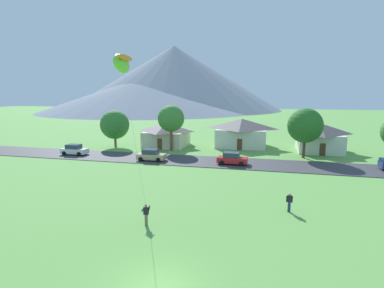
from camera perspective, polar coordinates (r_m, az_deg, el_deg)
The scene contains 14 objects.
road_strip at distance 44.50m, azimuth 7.11°, elevation -3.49°, with size 160.00×7.48×0.08m, color #38383D.
mountain_west_ridge at distance 177.48m, azimuth -7.96°, elevation 9.37°, with size 120.31×120.31×20.63m, color slate.
mountain_central_ridge at distance 198.18m, azimuth -3.32°, elevation 12.20°, with size 133.44×133.44×39.82m, color slate.
house_leftmost at distance 57.19m, azimuth 22.70°, elevation 1.25°, with size 7.68×8.59×4.92m.
house_left_center at distance 58.35m, azimuth -4.77°, elevation 1.87°, with size 7.97×8.44×4.48m.
house_right_center at distance 58.32m, azimuth 9.26°, elevation 2.19°, with size 9.76×7.94×5.29m.
tree_near_left at distance 49.96m, azimuth 20.41°, elevation 3.24°, with size 5.34×5.34×7.75m.
tree_left_of_center at distance 53.31m, azimuth -3.95°, elevation 4.75°, with size 4.66×4.66×7.99m.
tree_center at distance 58.57m, azimuth -14.24°, elevation 3.51°, with size 5.36×5.36×6.90m.
parked_car_red_west_end at distance 43.31m, azimuth 7.52°, elevation -2.73°, with size 4.27×2.21×1.68m.
parked_car_white_mid_west at distance 53.30m, azimuth -21.13°, elevation -1.02°, with size 4.25×2.17×1.68m.
parked_car_tan_mid_east at distance 45.75m, azimuth -7.65°, elevation -2.09°, with size 4.26×2.20×1.68m.
kite_flyer_with_kite at distance 25.52m, azimuth -12.83°, elevation 13.71°, with size 3.76×4.03×13.06m.
watcher_person at distance 27.34m, azimuth 17.74°, elevation -10.28°, with size 0.56×0.24×1.68m.
Camera 1 is at (5.16, -13.30, 9.84)m, focal length 28.52 mm.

